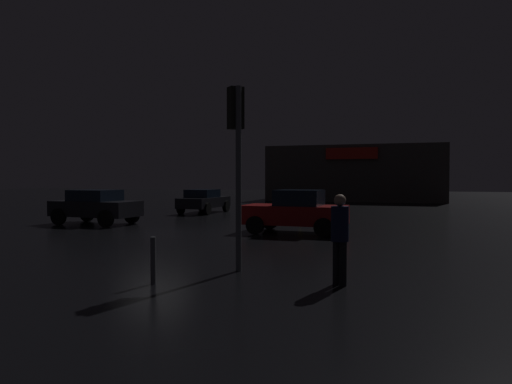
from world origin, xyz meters
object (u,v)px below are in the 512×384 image
(traffic_signal_opposite, at_px, (236,136))
(car_far, at_px, (96,206))
(car_near, at_px, (296,211))
(car_crossing, at_px, (204,201))
(pedestrian, at_px, (340,232))
(store_building, at_px, (357,174))

(traffic_signal_opposite, relative_size, car_far, 1.03)
(car_near, height_order, car_far, car_near)
(traffic_signal_opposite, relative_size, car_crossing, 1.01)
(pedestrian, bearing_deg, traffic_signal_opposite, 162.46)
(car_far, bearing_deg, car_near, -2.78)
(store_building, distance_m, car_near, 26.96)
(store_building, xyz_separation_m, car_near, (0.83, -26.90, -1.64))
(car_near, xyz_separation_m, car_crossing, (-7.51, 8.03, -0.08))
(traffic_signal_opposite, xyz_separation_m, car_near, (-0.45, 7.39, -2.20))
(store_building, height_order, traffic_signal_opposite, store_building)
(store_building, height_order, car_far, store_building)
(pedestrian, bearing_deg, car_far, 144.73)
(car_crossing, bearing_deg, pedestrian, -57.33)
(car_near, bearing_deg, pedestrian, -70.62)
(car_near, height_order, car_crossing, car_near)
(traffic_signal_opposite, bearing_deg, store_building, 92.14)
(car_far, xyz_separation_m, pedestrian, (12.18, -8.61, 0.22))
(car_far, xyz_separation_m, car_crossing, (1.80, 7.57, -0.08))
(pedestrian, bearing_deg, store_building, 96.03)
(car_near, bearing_deg, car_crossing, 133.09)
(car_far, relative_size, car_crossing, 0.98)
(store_building, xyz_separation_m, pedestrian, (3.70, -35.06, -1.42))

